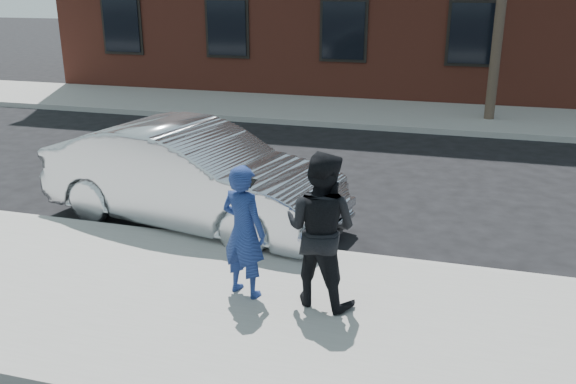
% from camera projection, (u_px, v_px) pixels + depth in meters
% --- Properties ---
extents(ground, '(100.00, 100.00, 0.00)m').
position_uv_depth(ground, '(128.00, 291.00, 7.53)').
color(ground, black).
rests_on(ground, ground).
extents(near_sidewalk, '(50.00, 3.50, 0.15)m').
position_uv_depth(near_sidewalk, '(117.00, 296.00, 7.28)').
color(near_sidewalk, gray).
rests_on(near_sidewalk, ground).
extents(near_curb, '(50.00, 0.10, 0.15)m').
position_uv_depth(near_curb, '(182.00, 238.00, 8.92)').
color(near_curb, '#999691').
rests_on(near_curb, ground).
extents(far_sidewalk, '(50.00, 3.50, 0.15)m').
position_uv_depth(far_sidewalk, '(327.00, 110.00, 17.72)').
color(far_sidewalk, gray).
rests_on(far_sidewalk, ground).
extents(far_curb, '(50.00, 0.10, 0.15)m').
position_uv_depth(far_curb, '(312.00, 123.00, 16.09)').
color(far_curb, '#999691').
rests_on(far_curb, ground).
extents(silver_sedan, '(5.02, 2.54, 1.58)m').
position_uv_depth(silver_sedan, '(192.00, 176.00, 9.40)').
color(silver_sedan, '#B7BABF').
rests_on(silver_sedan, ground).
extents(man_hoodie, '(0.67, 0.57, 1.58)m').
position_uv_depth(man_hoodie, '(244.00, 231.00, 6.93)').
color(man_hoodie, navy).
rests_on(man_hoodie, near_sidewalk).
extents(man_peacoat, '(1.00, 0.86, 1.78)m').
position_uv_depth(man_peacoat, '(321.00, 229.00, 6.72)').
color(man_peacoat, black).
rests_on(man_peacoat, near_sidewalk).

